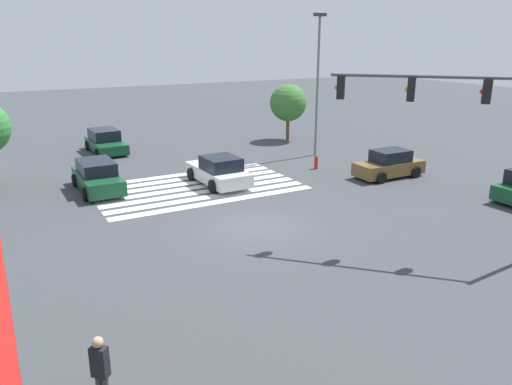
{
  "coord_description": "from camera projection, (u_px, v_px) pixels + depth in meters",
  "views": [
    {
      "loc": [
        9.55,
        17.48,
        7.75
      ],
      "look_at": [
        0.0,
        0.0,
        1.54
      ],
      "focal_mm": 35.0,
      "sensor_mm": 36.0,
      "label": 1
    }
  ],
  "objects": [
    {
      "name": "ground_plane",
      "position": [
        256.0,
        227.0,
        21.33
      ],
      "size": [
        132.4,
        132.4,
        0.0
      ],
      "primitive_type": "plane",
      "color": "#3D3F44"
    },
    {
      "name": "crosswalk_markings",
      "position": [
        196.0,
        187.0,
        26.96
      ],
      "size": [
        10.82,
        6.3,
        0.01
      ],
      "rotation": [
        0.0,
        0.0,
        1.57
      ],
      "color": "silver",
      "rests_on": "ground_plane"
    },
    {
      "name": "traffic_signal_mast",
      "position": [
        472.0,
        119.0,
        17.69
      ],
      "size": [
        5.63,
        5.63,
        6.67
      ],
      "rotation": [
        0.0,
        0.0,
        -0.79
      ],
      "color": "#47474C",
      "rests_on": "ground_plane"
    },
    {
      "name": "car_0",
      "position": [
        219.0,
        171.0,
        27.34
      ],
      "size": [
        2.32,
        4.62,
        1.6
      ],
      "rotation": [
        0.0,
        0.0,
        -1.54
      ],
      "color": "silver",
      "rests_on": "ground_plane"
    },
    {
      "name": "car_2",
      "position": [
        105.0,
        142.0,
        35.04
      ],
      "size": [
        2.32,
        4.73,
        1.59
      ],
      "rotation": [
        0.0,
        0.0,
        1.6
      ],
      "color": "#144728",
      "rests_on": "ground_plane"
    },
    {
      "name": "car_3",
      "position": [
        97.0,
        177.0,
        26.19
      ],
      "size": [
        2.15,
        4.6,
        1.6
      ],
      "rotation": [
        0.0,
        0.0,
        1.58
      ],
      "color": "#144728",
      "rests_on": "ground_plane"
    },
    {
      "name": "car_5",
      "position": [
        389.0,
        165.0,
        28.74
      ],
      "size": [
        4.16,
        1.96,
        1.6
      ],
      "rotation": [
        0.0,
        0.0,
        -0.01
      ],
      "color": "brown",
      "rests_on": "ground_plane"
    },
    {
      "name": "pedestrian",
      "position": [
        101.0,
        370.0,
        10.53
      ],
      "size": [
        0.41,
        0.41,
        1.83
      ],
      "rotation": [
        0.0,
        0.0,
        -2.36
      ],
      "color": "#38383D",
      "rests_on": "ground_plane"
    },
    {
      "name": "street_light_pole_b",
      "position": [
        318.0,
        74.0,
        32.7
      ],
      "size": [
        0.8,
        0.36,
        9.23
      ],
      "color": "slate",
      "rests_on": "ground_plane"
    },
    {
      "name": "tree_corner_a",
      "position": [
        288.0,
        103.0,
        38.51
      ],
      "size": [
        2.84,
        2.84,
        4.34
      ],
      "color": "brown",
      "rests_on": "ground_plane"
    },
    {
      "name": "fire_hydrant",
      "position": [
        316.0,
        162.0,
        30.62
      ],
      "size": [
        0.22,
        0.22,
        0.86
      ],
      "color": "red",
      "rests_on": "ground_plane"
    }
  ]
}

